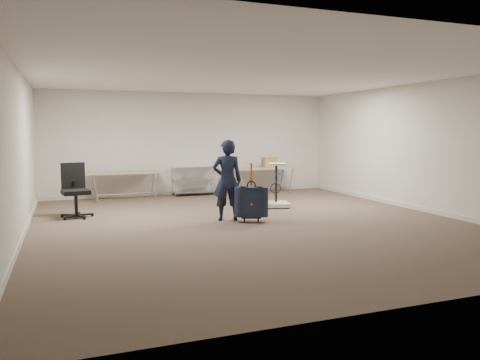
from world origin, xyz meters
name	(u,v)px	position (x,y,z in m)	size (l,w,h in m)	color
ground	(252,223)	(0.00, 0.00, 0.00)	(9.00, 9.00, 0.00)	#493B2C
room_shell	(229,209)	(0.00, 1.38, 0.05)	(8.00, 9.00, 9.00)	silver
folding_table_left	(125,174)	(-1.90, 3.95, 0.68)	(1.80, 0.75, 0.73)	#9C7D60
folding_table_right	(262,169)	(1.90, 3.95, 0.68)	(1.80, 0.75, 0.73)	#9C7D60
wire_shelf	(195,179)	(0.00, 4.20, 0.44)	(1.22, 0.47, 0.80)	silver
person	(227,180)	(-0.35, 0.45, 0.79)	(0.58, 0.38, 1.59)	black
suitcase	(251,202)	(0.03, 0.12, 0.39)	(0.48, 0.37, 1.14)	#161A32
office_chair	(76,201)	(-3.14, 1.84, 0.34)	(0.67, 0.67, 1.11)	black
equipment_cart	(277,196)	(1.24, 1.57, 0.27)	(0.68, 0.68, 1.02)	white
cardboard_box	(269,162)	(2.12, 4.00, 0.87)	(0.36, 0.27, 0.27)	olive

